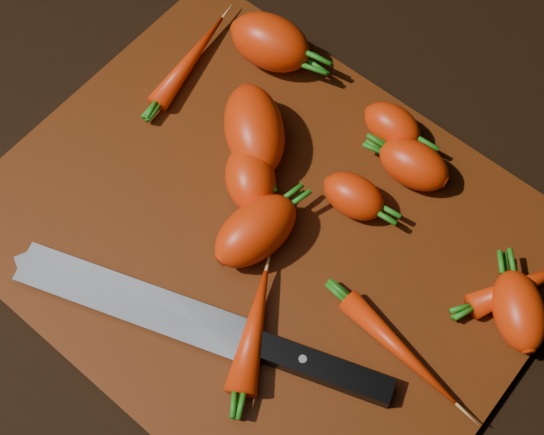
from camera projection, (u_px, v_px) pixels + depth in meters
The scene contains 15 objects.
ground at pixel (265, 241), 0.72m from camera, with size 2.00×2.00×0.01m, color black.
cutting_board at pixel (265, 236), 0.71m from camera, with size 0.50×0.40×0.01m, color #5A250B.
carrot_0 at pixel (270, 42), 0.76m from camera, with size 0.09×0.06×0.06m, color #F03005.
carrot_1 at pixel (250, 178), 0.70m from camera, with size 0.07×0.05×0.05m, color #F03005.
carrot_2 at pixel (254, 130), 0.72m from camera, with size 0.10×0.06×0.06m, color #F03005.
carrot_3 at pixel (256, 231), 0.67m from camera, with size 0.09×0.05×0.05m, color #F03005.
carrot_4 at pixel (414, 164), 0.71m from camera, with size 0.07×0.04×0.04m, color #F03005.
carrot_5 at pixel (392, 126), 0.73m from camera, with size 0.06×0.04×0.04m, color #F03005.
carrot_6 at pixel (519, 311), 0.65m from camera, with size 0.07×0.04×0.04m, color #F03005.
carrot_7 at pixel (527, 283), 0.67m from camera, with size 0.11×0.02×0.02m, color #F03005.
carrot_8 at pixel (400, 350), 0.64m from camera, with size 0.12×0.02×0.02m, color #F03005.
carrot_9 at pixel (253, 330), 0.65m from camera, with size 0.11×0.03×0.03m, color #F03005.
carrot_10 at pixel (354, 196), 0.70m from camera, with size 0.06×0.04×0.04m, color #F03005.
carrot_11 at pixel (190, 60), 0.77m from camera, with size 0.12×0.02×0.02m, color #F03005.
knife at pixel (152, 307), 0.66m from camera, with size 0.34×0.14×0.02m.
Camera 1 is at (0.19, -0.22, 0.65)m, focal length 50.00 mm.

